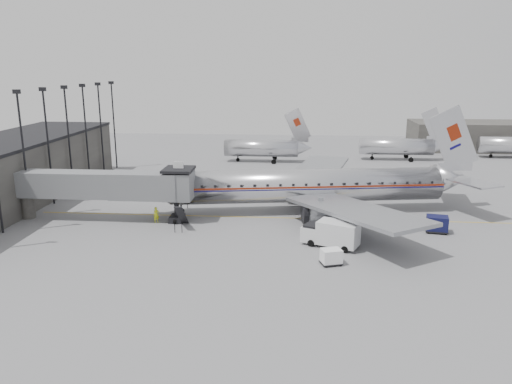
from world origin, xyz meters
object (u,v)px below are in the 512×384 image
(baggage_cart_white, at_px, (331,256))
(service_van, at_px, (331,233))
(baggage_cart_navy, at_px, (437,224))
(ramp_worker, at_px, (156,215))
(airliner, at_px, (313,186))

(baggage_cart_white, bearing_deg, service_van, 68.82)
(service_van, distance_m, baggage_cart_navy, 13.12)
(baggage_cart_white, relative_size, ramp_worker, 1.20)
(baggage_cart_navy, distance_m, ramp_worker, 31.85)
(service_van, xyz_separation_m, ramp_worker, (-19.88, 6.39, -0.48))
(baggage_cart_white, bearing_deg, baggage_cart_navy, 21.96)
(baggage_cart_navy, xyz_separation_m, baggage_cart_white, (-12.23, -10.20, -0.20))
(airliner, height_order, baggage_cart_white, airliner)
(baggage_cart_navy, distance_m, baggage_cart_white, 15.93)
(baggage_cart_navy, xyz_separation_m, ramp_worker, (-31.83, 1.00, -0.05))
(baggage_cart_navy, relative_size, ramp_worker, 1.42)
(baggage_cart_white, height_order, ramp_worker, ramp_worker)
(airliner, xyz_separation_m, service_van, (1.45, -12.53, -1.93))
(ramp_worker, bearing_deg, service_van, -52.34)
(airliner, distance_m, ramp_worker, 19.57)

